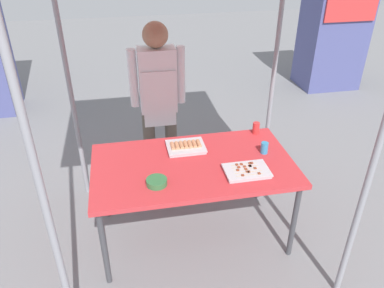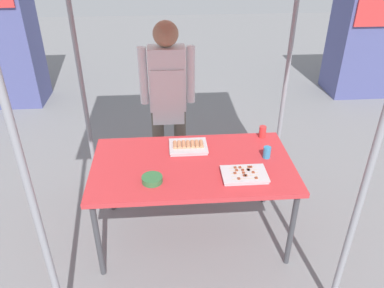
# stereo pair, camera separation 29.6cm
# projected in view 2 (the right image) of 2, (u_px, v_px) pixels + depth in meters

# --- Properties ---
(ground_plane) EXTENTS (18.00, 18.00, 0.00)m
(ground_plane) POSITION_uv_depth(u_px,v_px,m) (192.00, 233.00, 3.38)
(ground_plane) COLOR slate
(stall_table) EXTENTS (1.60, 0.90, 0.75)m
(stall_table) POSITION_uv_depth(u_px,v_px,m) (192.00, 169.00, 3.02)
(stall_table) COLOR #C63338
(stall_table) RESTS_ON ground
(tray_grilled_sausages) EXTENTS (0.32, 0.25, 0.05)m
(tray_grilled_sausages) POSITION_uv_depth(u_px,v_px,m) (188.00, 146.00, 3.18)
(tray_grilled_sausages) COLOR silver
(tray_grilled_sausages) RESTS_ON stall_table
(tray_meat_skewers) EXTENTS (0.34, 0.23, 0.04)m
(tray_meat_skewers) POSITION_uv_depth(u_px,v_px,m) (244.00, 175.00, 2.84)
(tray_meat_skewers) COLOR silver
(tray_meat_skewers) RESTS_ON stall_table
(condiment_bowl) EXTENTS (0.15, 0.15, 0.05)m
(condiment_bowl) POSITION_uv_depth(u_px,v_px,m) (152.00, 179.00, 2.78)
(condiment_bowl) COLOR #33723F
(condiment_bowl) RESTS_ON stall_table
(drink_cup_near_edge) EXTENTS (0.06, 0.06, 0.11)m
(drink_cup_near_edge) POSITION_uv_depth(u_px,v_px,m) (263.00, 132.00, 3.33)
(drink_cup_near_edge) COLOR red
(drink_cup_near_edge) RESTS_ON stall_table
(drink_cup_by_wok) EXTENTS (0.06, 0.06, 0.10)m
(drink_cup_by_wok) POSITION_uv_depth(u_px,v_px,m) (267.00, 152.00, 3.05)
(drink_cup_by_wok) COLOR #338CBF
(drink_cup_by_wok) RESTS_ON stall_table
(vendor_woman) EXTENTS (0.52, 0.23, 1.68)m
(vendor_woman) POSITION_uv_depth(u_px,v_px,m) (168.00, 94.00, 3.57)
(vendor_woman) COLOR #595147
(vendor_woman) RESTS_ON ground
(neighbor_stall_right) EXTENTS (0.90, 0.73, 1.63)m
(neighbor_stall_right) POSITION_uv_depth(u_px,v_px,m) (364.00, 41.00, 5.77)
(neighbor_stall_right) COLOR #4C518C
(neighbor_stall_right) RESTS_ON ground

